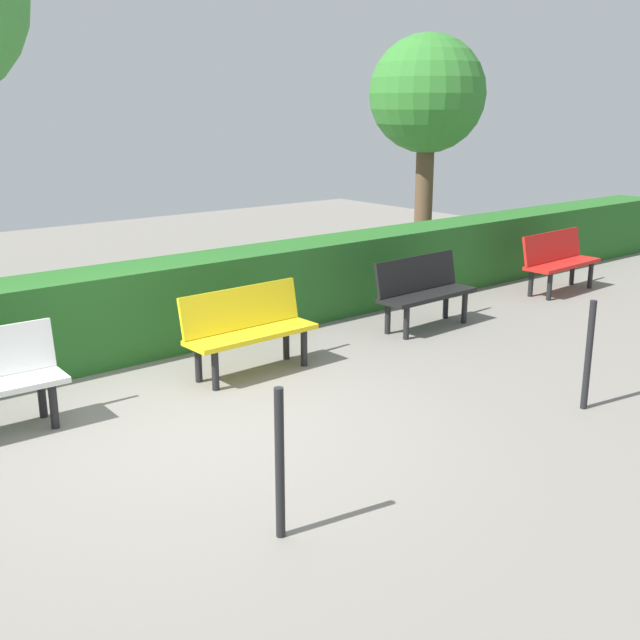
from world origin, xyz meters
TOP-DOWN VIEW (x-y plane):
  - ground_plane at (0.00, 0.00)m, footprint 23.28×23.28m
  - bench_red at (-6.62, -0.97)m, footprint 1.41×0.53m
  - bench_black at (-3.74, -0.91)m, footprint 1.37×0.50m
  - bench_yellow at (-1.17, -0.88)m, footprint 1.40×0.49m
  - hedge_row at (-1.20, -2.16)m, footprint 19.28×0.73m
  - tree_near at (-6.74, -3.77)m, footprint 1.92×1.92m
  - railing_post_mid at (-2.94, 1.84)m, footprint 0.06×0.06m
  - railing_post_far at (0.44, 1.84)m, footprint 0.06×0.06m

SIDE VIEW (x-z plane):
  - ground_plane at x=0.00m, z-range 0.00..0.00m
  - bench_black at x=-3.74m, z-range 0.05..0.91m
  - bench_red at x=-6.62m, z-range 0.05..0.91m
  - bench_yellow at x=-1.17m, z-range 0.05..0.91m
  - hedge_row at x=-1.20m, z-range 0.00..0.97m
  - railing_post_mid at x=-2.94m, z-range 0.00..1.00m
  - railing_post_far at x=0.44m, z-range 0.00..1.00m
  - tree_near at x=-6.74m, z-range 0.87..4.63m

